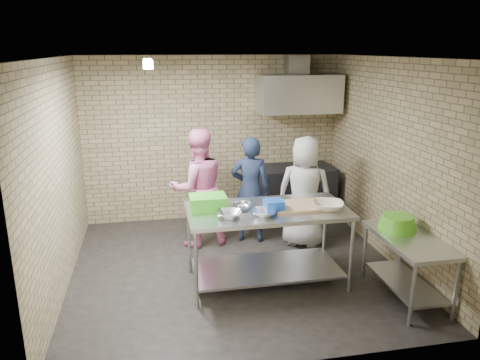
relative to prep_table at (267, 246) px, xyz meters
name	(u,v)px	position (x,y,z in m)	size (l,w,h in m)	color
floor	(235,268)	(-0.31, 0.44, -0.48)	(4.20, 4.20, 0.00)	black
ceiling	(235,57)	(-0.31, 0.44, 2.22)	(4.20, 4.20, 0.00)	black
back_wall	(213,139)	(-0.31, 2.44, 0.87)	(4.20, 0.06, 2.70)	tan
front_wall	(279,229)	(-0.31, -1.56, 0.87)	(4.20, 0.06, 2.70)	tan
left_wall	(58,178)	(-2.41, 0.44, 0.87)	(0.06, 4.00, 2.70)	tan
right_wall	(390,162)	(1.79, 0.44, 0.87)	(0.06, 4.00, 2.70)	tan
prep_table	(267,246)	(0.00, 0.00, 0.00)	(1.92, 0.96, 0.96)	silver
side_counter	(406,267)	(1.49, -0.66, -0.11)	(0.60, 1.20, 0.75)	silver
stove	(296,193)	(1.04, 2.09, -0.03)	(1.20, 0.70, 0.90)	black
range_hood	(299,94)	(1.04, 2.14, 1.62)	(1.30, 0.60, 0.60)	silver
hood_duct	(297,64)	(1.04, 2.29, 2.07)	(0.35, 0.30, 0.30)	#A5A8AD
wall_shelf	(312,103)	(1.34, 2.33, 1.44)	(0.80, 0.20, 0.04)	#3F2B19
fluorescent_fixture	(148,63)	(-1.31, 0.44, 2.16)	(0.10, 1.25, 0.08)	white
green_crate	(208,202)	(-0.70, 0.12, 0.57)	(0.43, 0.32, 0.17)	green
blue_tub	(274,206)	(0.05, -0.10, 0.55)	(0.21, 0.21, 0.14)	blue
cutting_board	(296,206)	(0.35, -0.02, 0.50)	(0.59, 0.45, 0.03)	tan
mixing_bowl_a	(229,214)	(-0.50, -0.20, 0.52)	(0.30, 0.30, 0.07)	#ACAEB3
mixing_bowl_b	(242,206)	(-0.30, 0.05, 0.52)	(0.23, 0.23, 0.07)	silver
mixing_bowl_c	(264,213)	(-0.10, -0.22, 0.51)	(0.28, 0.28, 0.07)	silver
ceramic_bowl	(328,206)	(0.70, -0.15, 0.53)	(0.37, 0.37, 0.09)	beige
green_basin	(397,222)	(1.47, -0.41, 0.35)	(0.46, 0.46, 0.17)	#59C626
bottle_red	(298,97)	(1.09, 2.33, 1.55)	(0.07, 0.07, 0.18)	#B22619
bottle_green	(321,97)	(1.49, 2.33, 1.53)	(0.06, 0.06, 0.15)	green
man_navy	(250,190)	(0.08, 1.31, 0.31)	(0.58, 0.38, 1.59)	#131C31
woman_pink	(198,188)	(-0.69, 1.32, 0.38)	(0.84, 0.65, 1.72)	pink
woman_white	(305,192)	(0.81, 1.01, 0.33)	(0.79, 0.52, 1.62)	silver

